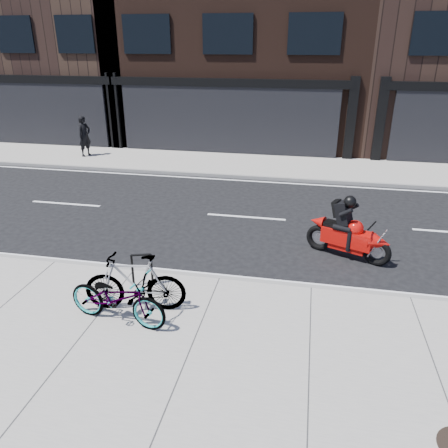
% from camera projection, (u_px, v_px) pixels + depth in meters
% --- Properties ---
extents(ground, '(120.00, 120.00, 0.00)m').
position_uv_depth(ground, '(235.00, 245.00, 11.50)').
color(ground, black).
rests_on(ground, ground).
extents(sidewalk_near, '(60.00, 6.00, 0.13)m').
position_uv_depth(sidewalk_near, '(181.00, 375.00, 6.95)').
color(sidewalk_near, gray).
rests_on(sidewalk_near, ground).
extents(sidewalk_far, '(60.00, 3.50, 0.13)m').
position_uv_depth(sidewalk_far, '(266.00, 166.00, 18.47)').
color(sidewalk_far, gray).
rests_on(sidewalk_far, ground).
extents(building_midwest, '(10.00, 10.00, 12.00)m').
position_uv_depth(building_midwest, '(69.00, 20.00, 24.39)').
color(building_midwest, black).
rests_on(building_midwest, ground).
extents(bike_rack, '(0.43, 0.17, 0.75)m').
position_uv_depth(bike_rack, '(142.00, 267.00, 9.20)').
color(bike_rack, black).
rests_on(bike_rack, sidewalk_near).
extents(bicycle_front, '(2.05, 0.98, 1.04)m').
position_uv_depth(bicycle_front, '(117.00, 298.00, 7.97)').
color(bicycle_front, gray).
rests_on(bicycle_front, sidewalk_near).
extents(bicycle_rear, '(2.02, 0.84, 1.18)m').
position_uv_depth(bicycle_rear, '(135.00, 283.00, 8.32)').
color(bicycle_rear, gray).
rests_on(bicycle_rear, sidewalk_near).
extents(motorcycle, '(2.03, 1.17, 1.61)m').
position_uv_depth(motorcycle, '(352.00, 234.00, 10.57)').
color(motorcycle, black).
rests_on(motorcycle, ground).
extents(pedestrian, '(0.63, 0.76, 1.78)m').
position_uv_depth(pedestrian, '(85.00, 136.00, 19.44)').
color(pedestrian, black).
rests_on(pedestrian, sidewalk_far).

